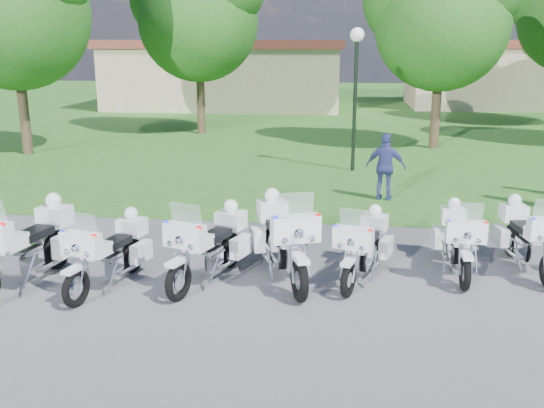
# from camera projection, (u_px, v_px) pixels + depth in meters

# --- Properties ---
(ground) EXTENTS (100.00, 100.00, 0.00)m
(ground) POSITION_uv_depth(u_px,v_px,m) (279.00, 272.00, 11.05)
(ground) COLOR #5D5D62
(ground) RESTS_ON ground
(grass_lawn) EXTENTS (100.00, 48.00, 0.01)m
(grass_lawn) POSITION_uv_depth(u_px,v_px,m) (322.00, 109.00, 36.95)
(grass_lawn) COLOR #276820
(grass_lawn) RESTS_ON ground
(motorcycle_0) EXTENTS (1.16, 2.57, 1.74)m
(motorcycle_0) POSITION_uv_depth(u_px,v_px,m) (27.00, 244.00, 10.31)
(motorcycle_0) COLOR black
(motorcycle_0) RESTS_ON ground
(motorcycle_1) EXTENTS (1.08, 2.17, 1.49)m
(motorcycle_1) POSITION_uv_depth(u_px,v_px,m) (110.00, 251.00, 10.28)
(motorcycle_1) COLOR black
(motorcycle_1) RESTS_ON ground
(motorcycle_2) EXTENTS (1.27, 2.25, 1.58)m
(motorcycle_2) POSITION_uv_depth(u_px,v_px,m) (210.00, 244.00, 10.50)
(motorcycle_2) COLOR black
(motorcycle_2) RESTS_ON ground
(motorcycle_3) EXTENTS (1.40, 2.50, 1.75)m
(motorcycle_3) POSITION_uv_depth(u_px,v_px,m) (283.00, 238.00, 10.64)
(motorcycle_3) COLOR black
(motorcycle_3) RESTS_ON ground
(motorcycle_4) EXTENTS (1.12, 2.08, 1.45)m
(motorcycle_4) POSITION_uv_depth(u_px,v_px,m) (364.00, 246.00, 10.60)
(motorcycle_4) COLOR black
(motorcycle_4) RESTS_ON ground
(motorcycle_5) EXTENTS (0.74, 2.19, 1.47)m
(motorcycle_5) POSITION_uv_depth(u_px,v_px,m) (458.00, 239.00, 10.94)
(motorcycle_5) COLOR black
(motorcycle_5) RESTS_ON ground
(motorcycle_6) EXTENTS (0.92, 2.26, 1.52)m
(motorcycle_6) POSITION_uv_depth(u_px,v_px,m) (528.00, 236.00, 11.03)
(motorcycle_6) COLOR black
(motorcycle_6) RESTS_ON ground
(lamp_post) EXTENTS (0.44, 0.44, 4.47)m
(lamp_post) POSITION_uv_depth(u_px,v_px,m) (356.00, 65.00, 18.75)
(lamp_post) COLOR black
(lamp_post) RESTS_ON ground
(tree_1) EXTENTS (6.10, 5.20, 8.13)m
(tree_1) POSITION_uv_depth(u_px,v_px,m) (197.00, 9.00, 26.08)
(tree_1) COLOR #38281C
(tree_1) RESTS_ON ground
(tree_2) EXTENTS (5.82, 4.97, 7.76)m
(tree_2) POSITION_uv_depth(u_px,v_px,m) (441.00, 11.00, 22.41)
(tree_2) COLOR #38281C
(tree_2) RESTS_ON ground
(building_west) EXTENTS (14.56, 8.32, 4.10)m
(building_west) POSITION_uv_depth(u_px,v_px,m) (227.00, 73.00, 38.00)
(building_west) COLOR tan
(building_west) RESTS_ON ground
(building_east) EXTENTS (11.44, 7.28, 4.10)m
(building_east) POSITION_uv_depth(u_px,v_px,m) (499.00, 73.00, 38.14)
(building_east) COLOR tan
(building_east) RESTS_ON ground
(bystander_c) EXTENTS (1.10, 0.63, 1.76)m
(bystander_c) POSITION_uv_depth(u_px,v_px,m) (386.00, 167.00, 15.79)
(bystander_c) COLOR #383E88
(bystander_c) RESTS_ON ground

